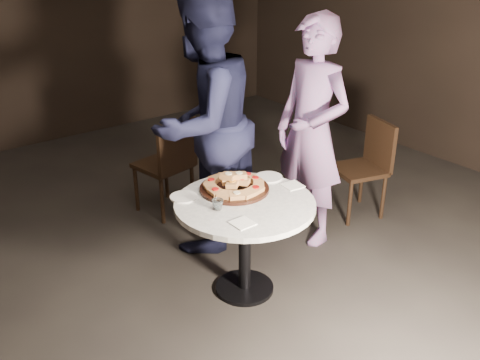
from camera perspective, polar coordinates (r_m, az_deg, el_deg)
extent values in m
plane|color=black|center=(3.82, 0.29, -10.22)|extent=(7.00, 7.00, 0.00)
cylinder|color=black|center=(3.69, 0.49, -11.38)|extent=(0.43, 0.43, 0.03)
cylinder|color=black|center=(3.51, 0.50, -7.16)|extent=(0.09, 0.09, 0.61)
cylinder|color=silver|center=(3.35, 0.52, -2.58)|extent=(0.97, 0.97, 0.04)
cylinder|color=black|center=(3.48, -0.61, -0.93)|extent=(0.60, 0.60, 0.02)
cube|color=#B27945|center=(3.59, 0.85, 0.36)|extent=(0.11, 0.12, 0.04)
cylinder|color=#AE100D|center=(3.58, 0.85, 0.65)|extent=(0.06, 0.06, 0.01)
cube|color=#B27945|center=(3.61, -0.27, 0.54)|extent=(0.12, 0.12, 0.04)
cube|color=#B27945|center=(3.61, -1.45, 0.48)|extent=(0.12, 0.10, 0.04)
cylinder|color=beige|center=(3.60, -1.46, 0.77)|extent=(0.06, 0.06, 0.01)
cube|color=#B27945|center=(3.57, -2.47, 0.20)|extent=(0.10, 0.08, 0.04)
cube|color=#B27945|center=(3.51, -3.09, -0.25)|extent=(0.12, 0.12, 0.04)
cylinder|color=#AE100D|center=(3.50, -3.09, 0.05)|extent=(0.06, 0.06, 0.01)
cube|color=#B27945|center=(3.44, -3.16, -0.78)|extent=(0.10, 0.11, 0.04)
cube|color=#B27945|center=(3.38, -2.63, -1.27)|extent=(0.08, 0.10, 0.04)
cylinder|color=#AE100D|center=(3.37, -2.64, -0.96)|extent=(0.05, 0.05, 0.01)
cube|color=#B27945|center=(3.34, -1.61, -1.60)|extent=(0.12, 0.12, 0.04)
cube|color=#B27945|center=(3.33, -0.34, -1.67)|extent=(0.12, 0.11, 0.04)
cylinder|color=beige|center=(3.32, -0.34, -1.36)|extent=(0.06, 0.06, 0.01)
cube|color=#B27945|center=(3.36, 0.87, -1.47)|extent=(0.10, 0.08, 0.04)
cube|color=#B27945|center=(3.41, 1.70, -1.06)|extent=(0.11, 0.10, 0.04)
cylinder|color=#AE100D|center=(3.40, 1.70, -0.75)|extent=(0.05, 0.05, 0.01)
cube|color=#B27945|center=(3.47, 1.97, -0.53)|extent=(0.12, 0.12, 0.04)
cube|color=#B27945|center=(3.54, 1.66, -0.02)|extent=(0.09, 0.10, 0.04)
cylinder|color=#AE100D|center=(3.53, 1.66, 0.27)|extent=(0.05, 0.05, 0.01)
cube|color=#B27945|center=(3.50, -0.43, 0.27)|extent=(0.12, 0.12, 0.03)
cylinder|color=#2D6B1E|center=(3.50, -0.43, 0.57)|extent=(0.06, 0.06, 0.01)
cube|color=#B27945|center=(3.47, -1.43, 0.01)|extent=(0.11, 0.12, 0.04)
cylinder|color=beige|center=(3.46, -1.43, 0.31)|extent=(0.06, 0.06, 0.01)
cube|color=#B27945|center=(3.41, -0.80, -0.42)|extent=(0.12, 0.12, 0.04)
cylinder|color=orange|center=(3.41, -0.81, -0.11)|extent=(0.06, 0.06, 0.01)
cube|color=#B27945|center=(3.45, 0.20, -0.14)|extent=(0.12, 0.12, 0.04)
cylinder|color=#AE100D|center=(3.44, 0.20, 0.16)|extent=(0.06, 0.06, 0.01)
cube|color=#B27945|center=(3.50, -0.43, 0.27)|extent=(0.11, 0.09, 0.04)
cylinder|color=#2D6B1E|center=(3.50, -0.43, 0.57)|extent=(0.05, 0.05, 0.01)
cube|color=#B27945|center=(3.44, -1.22, 0.38)|extent=(0.11, 0.12, 0.04)
cylinder|color=beige|center=(3.43, -1.23, 0.69)|extent=(0.06, 0.06, 0.01)
cube|color=#B27945|center=(3.45, -0.10, 0.45)|extent=(0.12, 0.11, 0.04)
cylinder|color=beige|center=(3.44, -0.10, 0.76)|extent=(0.06, 0.06, 0.01)
cylinder|color=white|center=(3.41, -6.02, -1.80)|extent=(0.22, 0.22, 0.01)
cylinder|color=white|center=(3.66, 3.09, 0.31)|extent=(0.21, 0.21, 0.01)
imported|color=silver|center=(3.23, -2.41, -2.65)|extent=(0.08, 0.08, 0.07)
cube|color=white|center=(3.09, 0.28, -4.62)|extent=(0.12, 0.12, 0.01)
cube|color=white|center=(3.56, 5.63, -0.58)|extent=(0.14, 0.14, 0.01)
cube|color=black|center=(4.53, -8.24, 1.62)|extent=(0.46, 0.46, 0.04)
cube|color=black|center=(4.31, -6.70, 3.52)|extent=(0.39, 0.11, 0.42)
cylinder|color=black|center=(4.84, -7.87, 0.44)|extent=(0.04, 0.04, 0.42)
cylinder|color=black|center=(4.65, -11.01, -0.85)|extent=(0.04, 0.04, 0.42)
cylinder|color=black|center=(4.61, -5.11, -0.72)|extent=(0.04, 0.04, 0.42)
cylinder|color=black|center=(4.41, -8.30, -2.13)|extent=(0.04, 0.04, 0.42)
cube|color=black|center=(4.54, 12.48, 1.06)|extent=(0.47, 0.47, 0.04)
cube|color=black|center=(4.57, 14.70, 3.72)|extent=(0.14, 0.37, 0.41)
cylinder|color=black|center=(4.66, 9.51, -0.76)|extent=(0.04, 0.04, 0.41)
cylinder|color=black|center=(4.42, 11.62, -2.45)|extent=(0.04, 0.04, 0.41)
cylinder|color=black|center=(4.83, 12.82, -0.14)|extent=(0.04, 0.04, 0.41)
cylinder|color=black|center=(4.59, 15.04, -1.73)|extent=(0.04, 0.04, 0.41)
imported|color=black|center=(3.84, -3.91, 5.95)|extent=(1.09, 0.96, 1.90)
imported|color=slate|center=(3.97, 7.67, 5.01)|extent=(0.45, 0.65, 1.72)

